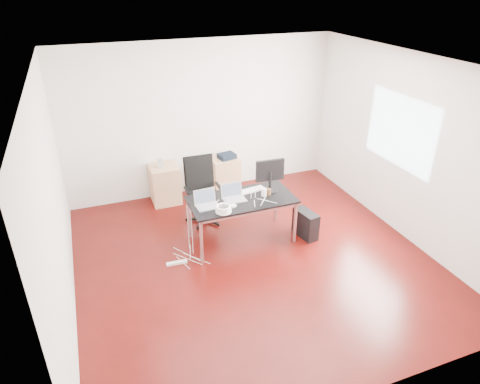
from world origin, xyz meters
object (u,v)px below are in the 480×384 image
object	(u,v)px
office_chair	(202,187)
pc_tower	(306,224)
filing_cabinet_left	(165,184)
filing_cabinet_right	(224,175)
desk	(242,202)

from	to	relation	value
office_chair	pc_tower	xyz separation A→B (m)	(1.38, -1.11, -0.39)
office_chair	filing_cabinet_left	size ratio (longest dim) A/B	1.54
filing_cabinet_right	pc_tower	world-z (taller)	filing_cabinet_right
filing_cabinet_left	filing_cabinet_right	distance (m)	1.14
desk	pc_tower	bearing A→B (deg)	-15.12
filing_cabinet_left	pc_tower	bearing A→B (deg)	-46.65
pc_tower	desk	bearing A→B (deg)	154.89
office_chair	filing_cabinet_right	size ratio (longest dim) A/B	1.54
desk	filing_cabinet_left	distance (m)	1.91
office_chair	filing_cabinet_right	bearing A→B (deg)	52.35
filing_cabinet_left	desk	bearing A→B (deg)	-63.20
filing_cabinet_right	filing_cabinet_left	bearing A→B (deg)	180.00
office_chair	filing_cabinet_left	world-z (taller)	office_chair
filing_cabinet_left	filing_cabinet_right	bearing A→B (deg)	0.00
desk	filing_cabinet_left	size ratio (longest dim) A/B	2.29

